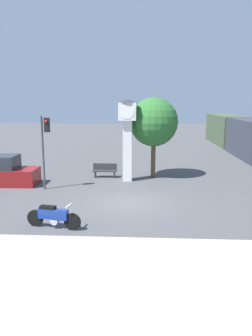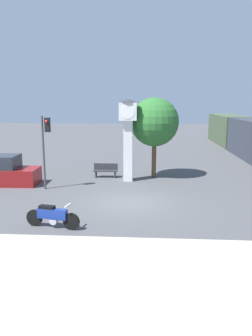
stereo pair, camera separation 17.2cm
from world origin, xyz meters
name	(u,v)px [view 2 (the right image)]	position (x,y,z in m)	size (l,w,h in m)	color
ground_plane	(129,203)	(0.00, 0.00, 0.00)	(120.00, 120.00, 0.00)	#4C4C4F
sidewalk_strip	(113,283)	(0.00, -7.51, 0.05)	(36.00, 6.00, 0.10)	#B2A893
motorcycle	(52,216)	(-2.87, -3.51, 0.49)	(2.29, 0.68, 1.02)	black
clock_tower	(128,128)	(-0.32, 4.71, 3.39)	(1.30, 1.30, 5.13)	white
traffic_light	(45,139)	(-4.86, 2.34, 2.89)	(0.50, 0.35, 4.21)	#47474C
street_tree	(155,122)	(1.34, 5.81, 3.66)	(3.17, 3.17, 5.26)	brown
bench	(106,170)	(-1.87, 5.55, 0.49)	(1.60, 0.44, 0.92)	#2D2D33
parked_car	(3,172)	(-7.92, 3.27, 0.75)	(4.24, 1.89, 1.80)	maroon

